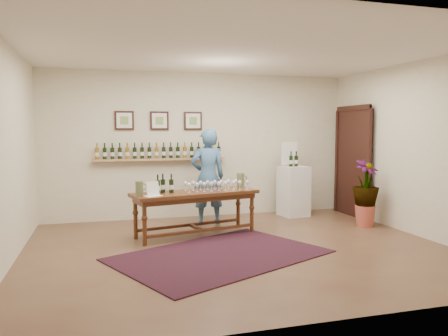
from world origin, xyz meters
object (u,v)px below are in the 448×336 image
object	(u,v)px
display_pedestal	(294,191)
potted_plant	(366,193)
person	(208,177)
tasting_table	(195,198)

from	to	relation	value
display_pedestal	potted_plant	world-z (taller)	potted_plant
person	tasting_table	bearing A→B (deg)	64.39
potted_plant	person	size ratio (longest dim) A/B	0.59
tasting_table	person	world-z (taller)	person
tasting_table	potted_plant	xyz separation A→B (m)	(3.03, -0.16, -0.02)
display_pedestal	potted_plant	size ratio (longest dim) A/B	0.97
tasting_table	person	bearing A→B (deg)	51.56
tasting_table	potted_plant	world-z (taller)	potted_plant
display_pedestal	person	xyz separation A→B (m)	(-1.82, -0.26, 0.37)
display_pedestal	potted_plant	distance (m)	1.48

